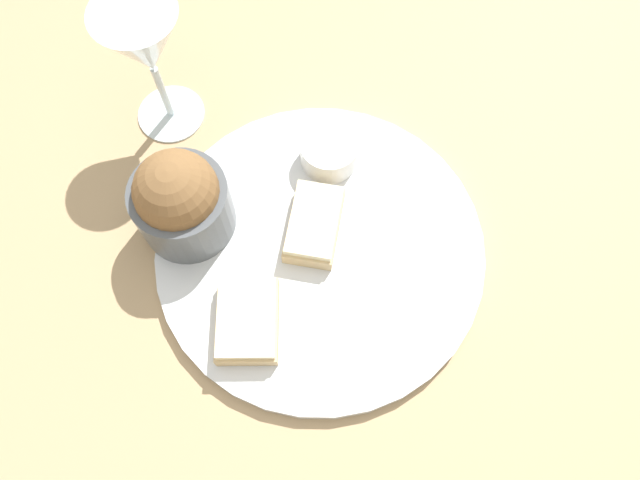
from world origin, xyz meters
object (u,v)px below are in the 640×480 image
Objects in this scene: salad_bowl at (180,200)px; cheese_toast_far at (315,224)px; sauce_ramekin at (329,151)px; cheese_toast_near at (247,321)px; wine_glass at (145,47)px.

salad_bowl is 1.11× the size of cheese_toast_far.
sauce_ramekin is 0.19m from cheese_toast_near.
wine_glass is at bearing -1.93° from salad_bowl.
salad_bowl is at bearing 178.07° from wine_glass.
salad_bowl reaches higher than sauce_ramekin.
cheese_toast_far is at bearing -147.98° from wine_glass.
salad_bowl is 0.15m from wine_glass.
cheese_toast_far is at bearing 153.87° from sauce_ramekin.
cheese_toast_near is at bearing -165.10° from salad_bowl.
salad_bowl is 0.16m from sauce_ramekin.
sauce_ramekin is at bearing -26.13° from cheese_toast_far.
cheese_toast_far is (0.08, -0.09, 0.00)m from cheese_toast_near.
cheese_toast_far is at bearing -109.87° from salad_bowl.
wine_glass is at bearing 53.66° from sauce_ramekin.
sauce_ramekin is 0.65× the size of cheese_toast_near.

